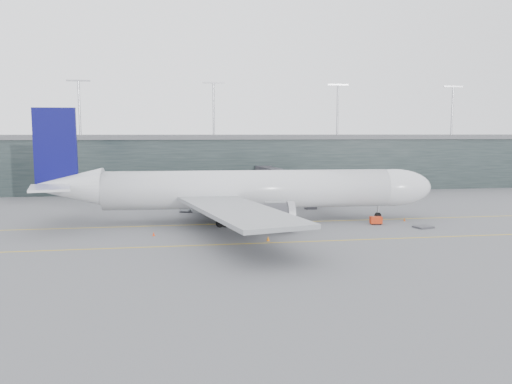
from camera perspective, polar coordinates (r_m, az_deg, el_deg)
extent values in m
plane|color=#545459|center=(90.66, -5.66, -3.25)|extent=(320.00, 320.00, 0.00)
cube|color=gold|center=(86.73, -5.50, -3.70)|extent=(160.00, 0.25, 0.02)
cube|color=gold|center=(71.09, -4.70, -6.02)|extent=(160.00, 0.25, 0.02)
cube|color=gold|center=(110.73, -3.69, -1.41)|extent=(0.25, 60.00, 0.02)
cube|color=black|center=(147.49, -7.03, 3.32)|extent=(240.00, 35.00, 14.00)
cube|color=#535558|center=(147.24, -7.07, 6.28)|extent=(240.00, 36.00, 1.20)
cylinder|color=#9E9EA3|center=(139.52, -19.53, 8.96)|extent=(0.60, 0.60, 14.00)
cylinder|color=#9E9EA3|center=(137.66, -4.86, 9.35)|extent=(0.60, 0.60, 14.00)
cylinder|color=#9E9EA3|center=(144.51, 9.30, 9.17)|extent=(0.60, 0.60, 14.00)
cylinder|color=#9E9EA3|center=(158.95, 21.50, 8.56)|extent=(0.60, 0.60, 14.00)
cylinder|color=silver|center=(88.54, -0.91, 0.32)|extent=(50.44, 9.23, 6.76)
ellipsoid|color=silver|center=(94.79, 15.40, 0.50)|extent=(14.52, 7.45, 6.76)
cone|color=silver|center=(91.03, -20.78, 0.54)|extent=(12.30, 7.08, 6.49)
cube|color=gray|center=(88.78, -1.60, -1.37)|extent=(17.70, 6.31, 2.18)
cube|color=black|center=(96.29, 17.71, 1.17)|extent=(2.56, 3.39, 0.87)
cube|color=gray|center=(71.72, -2.26, -2.09)|extent=(16.76, 33.03, 0.60)
cylinder|color=#39393E|center=(78.98, 1.37, -2.62)|extent=(7.81, 4.19, 3.82)
cube|color=gray|center=(105.20, -3.53, 0.73)|extent=(19.50, 33.10, 0.60)
cylinder|color=#39393E|center=(99.34, -0.20, -0.69)|extent=(7.81, 4.19, 3.82)
cube|color=#09094F|center=(91.03, -21.97, 4.83)|extent=(7.11, 0.89, 13.09)
cube|color=silver|center=(85.52, -22.51, 0.46)|extent=(7.93, 10.86, 0.38)
cube|color=silver|center=(97.03, -20.54, 1.23)|extent=(8.72, 11.18, 0.38)
cylinder|color=black|center=(94.51, 13.76, -2.64)|extent=(1.22, 0.49, 1.20)
cylinder|color=#9E9EA3|center=(94.39, 13.77, -2.15)|extent=(0.33, 0.33, 2.84)
cylinder|color=black|center=(83.81, -3.54, -3.57)|extent=(1.44, 0.61, 1.42)
cylinder|color=black|center=(94.12, -3.84, -2.43)|extent=(1.44, 0.61, 1.42)
cube|color=#302F34|center=(94.53, 8.77, 0.48)|extent=(4.10, 4.47, 3.08)
cube|color=#302F34|center=(102.72, 6.47, 1.01)|extent=(4.97, 14.57, 2.75)
cube|color=#302F34|center=(115.83, 3.54, 1.69)|extent=(5.24, 14.61, 2.86)
cube|color=#302F34|center=(129.19, 1.20, 2.23)|extent=(5.51, 14.65, 2.97)
cylinder|color=#9E9EA3|center=(103.81, 6.27, -0.82)|extent=(0.55, 0.55, 4.18)
cube|color=#39393E|center=(104.05, 6.26, -1.75)|extent=(2.43, 1.98, 0.77)
cylinder|color=#302F34|center=(133.20, 3.50, 2.35)|extent=(4.40, 4.40, 3.30)
cylinder|color=#302F34|center=(133.51, 3.48, 0.85)|extent=(1.98, 1.98, 3.96)
cube|color=#B3280C|center=(88.68, 13.55, -3.13)|extent=(2.13, 1.51, 1.17)
cylinder|color=black|center=(88.16, 13.16, -3.57)|extent=(0.38, 0.18, 0.36)
cylinder|color=black|center=(88.54, 14.06, -3.55)|extent=(0.38, 0.18, 0.36)
cylinder|color=black|center=(89.02, 13.01, -3.46)|extent=(0.38, 0.18, 0.36)
cylinder|color=black|center=(89.40, 13.91, -3.45)|extent=(0.38, 0.18, 0.36)
cube|color=#3A3A3F|center=(87.78, 18.57, -3.79)|extent=(3.38, 2.98, 0.29)
cube|color=#39393E|center=(100.45, -8.07, -2.21)|extent=(2.40, 2.07, 0.21)
cube|color=#B1B8BE|center=(100.31, -8.08, -1.68)|extent=(1.96, 1.88, 1.58)
cube|color=navy|center=(100.19, -8.09, -1.22)|extent=(2.03, 1.94, 0.08)
cube|color=#39393E|center=(102.79, -8.08, -2.01)|extent=(2.09, 1.71, 0.20)
cube|color=#AFB4BB|center=(102.66, -8.08, -1.52)|extent=(1.69, 1.59, 1.50)
cube|color=navy|center=(102.55, -8.09, -1.08)|extent=(1.74, 1.64, 0.08)
cube|color=#39393E|center=(100.06, -6.84, -2.23)|extent=(2.42, 2.09, 0.21)
cube|color=#A4AAB0|center=(99.92, -6.85, -1.69)|extent=(1.99, 1.90, 1.59)
cube|color=navy|center=(99.80, -6.85, -1.22)|extent=(2.05, 1.97, 0.09)
cone|color=#CF500B|center=(93.37, 16.61, -3.02)|extent=(0.38, 0.38, 0.61)
cone|color=orange|center=(73.18, 1.39, -5.34)|extent=(0.47, 0.47, 0.75)
cone|color=#CB540B|center=(101.94, -1.70, -1.89)|extent=(0.49, 0.49, 0.78)
cone|color=#F03A0D|center=(78.33, -11.62, -4.72)|extent=(0.40, 0.40, 0.63)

